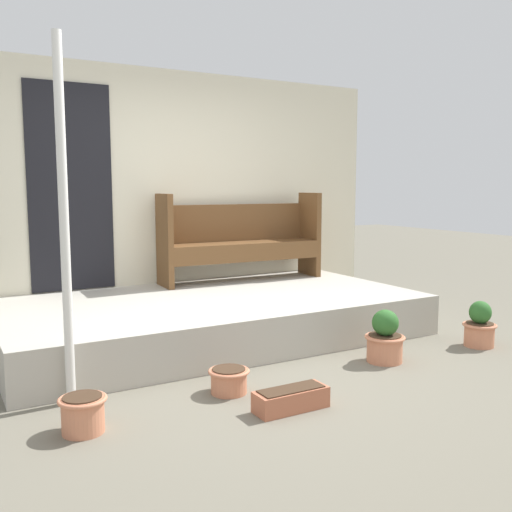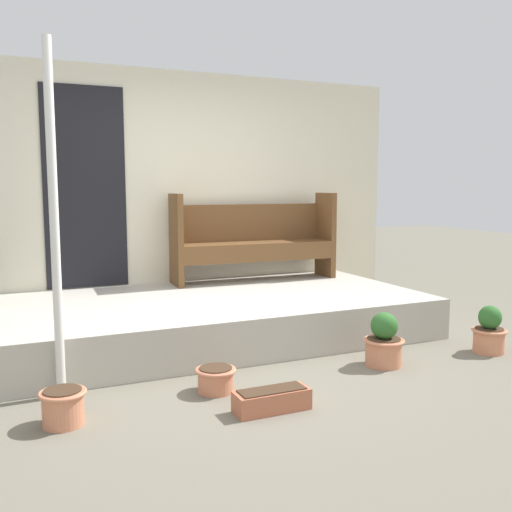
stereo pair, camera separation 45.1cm
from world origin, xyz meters
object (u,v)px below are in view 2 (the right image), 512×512
at_px(flower_pot_left, 63,405).
at_px(flower_pot_middle, 216,378).
at_px(support_post, 54,223).
at_px(planter_box_rect, 272,400).
at_px(flower_pot_far_right, 489,332).
at_px(flower_pot_right, 384,342).
at_px(bench, 254,236).

distance_m(flower_pot_left, flower_pot_middle, 1.02).
height_order(support_post, planter_box_rect, support_post).
bearing_deg(support_post, flower_pot_far_right, -6.94).
height_order(flower_pot_left, planter_box_rect, flower_pot_left).
xyz_separation_m(flower_pot_left, flower_pot_middle, (1.01, 0.15, -0.02)).
distance_m(support_post, flower_pot_right, 2.59).
bearing_deg(flower_pot_right, bench, 94.77).
distance_m(flower_pot_right, planter_box_rect, 1.28).
distance_m(flower_pot_middle, flower_pot_right, 1.40).
xyz_separation_m(bench, flower_pot_left, (-2.23, -2.27, -0.73)).
bearing_deg(bench, support_post, -138.65).
distance_m(bench, flower_pot_far_right, 2.59).
relative_size(support_post, flower_pot_left, 8.39).
relative_size(flower_pot_middle, flower_pot_right, 0.67).
relative_size(support_post, flower_pot_right, 5.50).
xyz_separation_m(flower_pot_middle, planter_box_rect, (0.21, -0.46, -0.03)).
distance_m(bench, flower_pot_left, 3.27).
bearing_deg(support_post, planter_box_rect, -34.01).
xyz_separation_m(flower_pot_far_right, planter_box_rect, (-2.22, -0.38, -0.11)).
xyz_separation_m(flower_pot_left, flower_pot_right, (2.41, 0.15, 0.07)).
bearing_deg(planter_box_rect, flower_pot_far_right, 9.78).
height_order(flower_pot_middle, flower_pot_far_right, flower_pot_far_right).
relative_size(flower_pot_left, flower_pot_middle, 0.98).
distance_m(support_post, flower_pot_far_right, 3.57).
bearing_deg(flower_pot_middle, bench, 60.02).
relative_size(flower_pot_right, planter_box_rect, 0.88).
distance_m(bench, planter_box_rect, 2.88).
distance_m(flower_pot_right, flower_pot_far_right, 1.03).
relative_size(flower_pot_left, flower_pot_right, 0.66).
bearing_deg(planter_box_rect, flower_pot_left, 165.72).
relative_size(bench, flower_pot_far_right, 4.50).
bearing_deg(planter_box_rect, bench, 68.47).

